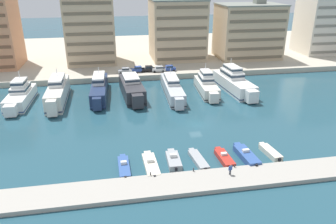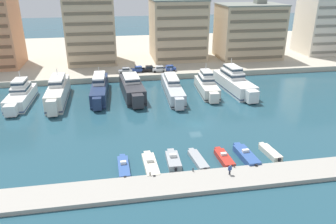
# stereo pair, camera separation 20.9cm
# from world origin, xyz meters

# --- Properties ---
(ground_plane) EXTENTS (400.00, 400.00, 0.00)m
(ground_plane) POSITION_xyz_m (0.00, 0.00, 0.00)
(ground_plane) COLOR #234C5B
(quay_promenade) EXTENTS (180.00, 70.00, 1.62)m
(quay_promenade) POSITION_xyz_m (0.00, 67.35, 0.81)
(quay_promenade) COLOR #BCB29E
(quay_promenade) RESTS_ON ground
(pier_dock) EXTENTS (120.00, 5.46, 0.70)m
(pier_dock) POSITION_xyz_m (0.00, -21.11, 0.35)
(pier_dock) COLOR #A8A399
(pier_dock) RESTS_ON ground
(yacht_white_far_left) EXTENTS (5.18, 17.56, 7.59)m
(yacht_white_far_left) POSITION_xyz_m (-39.23, 18.87, 2.04)
(yacht_white_far_left) COLOR white
(yacht_white_far_left) RESTS_ON ground
(yacht_ivory_left) EXTENTS (4.06, 21.39, 7.65)m
(yacht_ivory_left) POSITION_xyz_m (-30.42, 18.97, 2.44)
(yacht_ivory_left) COLOR silver
(yacht_ivory_left) RESTS_ON ground
(yacht_navy_mid_left) EXTENTS (4.34, 22.01, 7.05)m
(yacht_navy_mid_left) POSITION_xyz_m (-20.36, 21.19, 2.13)
(yacht_navy_mid_left) COLOR navy
(yacht_navy_mid_left) RESTS_ON ground
(yacht_charcoal_center_left) EXTENTS (6.02, 19.95, 6.88)m
(yacht_charcoal_center_left) POSITION_xyz_m (-12.06, 19.66, 2.13)
(yacht_charcoal_center_left) COLOR #333338
(yacht_charcoal_center_left) RESTS_ON ground
(yacht_silver_center) EXTENTS (4.49, 22.64, 6.52)m
(yacht_silver_center) POSITION_xyz_m (-1.66, 18.58, 1.92)
(yacht_silver_center) COLOR silver
(yacht_silver_center) RESTS_ON ground
(yacht_ivory_center_right) EXTENTS (4.88, 16.78, 7.63)m
(yacht_ivory_center_right) POSITION_xyz_m (7.60, 18.61, 2.10)
(yacht_ivory_center_right) COLOR silver
(yacht_ivory_center_right) RESTS_ON ground
(yacht_white_mid_right) EXTENTS (6.54, 21.50, 8.29)m
(yacht_white_mid_right) POSITION_xyz_m (15.46, 19.34, 2.38)
(yacht_white_mid_right) COLOR white
(yacht_white_mid_right) RESTS_ON ground
(motorboat_blue_far_left) EXTENTS (1.88, 7.31, 1.23)m
(motorboat_blue_far_left) POSITION_xyz_m (-15.96, -14.90, 0.39)
(motorboat_blue_far_left) COLOR #33569E
(motorboat_blue_far_left) RESTS_ON ground
(motorboat_cream_left) EXTENTS (2.32, 8.15, 1.29)m
(motorboat_cream_left) POSITION_xyz_m (-11.59, -15.06, 0.41)
(motorboat_cream_left) COLOR beige
(motorboat_cream_left) RESTS_ON ground
(motorboat_grey_mid_left) EXTENTS (2.29, 6.38, 1.62)m
(motorboat_grey_mid_left) POSITION_xyz_m (-7.70, -14.51, 0.55)
(motorboat_grey_mid_left) COLOR #9EA3A8
(motorboat_grey_mid_left) RESTS_ON ground
(motorboat_grey_center_left) EXTENTS (2.33, 7.16, 0.83)m
(motorboat_grey_center_left) POSITION_xyz_m (-3.52, -14.84, 0.38)
(motorboat_grey_center_left) COLOR #9EA3A8
(motorboat_grey_center_left) RESTS_ON ground
(motorboat_red_center) EXTENTS (2.05, 6.61, 1.31)m
(motorboat_red_center) POSITION_xyz_m (0.96, -15.17, 0.46)
(motorboat_red_center) COLOR red
(motorboat_red_center) RESTS_ON ground
(motorboat_blue_center_right) EXTENTS (2.55, 7.86, 1.57)m
(motorboat_blue_center_right) POSITION_xyz_m (4.88, -15.17, 0.57)
(motorboat_blue_center_right) COLOR #33569E
(motorboat_blue_center_right) RESTS_ON ground
(motorboat_cream_mid_right) EXTENTS (2.19, 6.15, 0.96)m
(motorboat_cream_mid_right) POSITION_xyz_m (9.52, -14.74, 0.48)
(motorboat_cream_mid_right) COLOR beige
(motorboat_cream_mid_right) RESTS_ON ground
(car_silver_far_left) EXTENTS (4.13, 1.98, 1.80)m
(car_silver_far_left) POSITION_xyz_m (-12.89, 35.56, 2.60)
(car_silver_far_left) COLOR #B7BCC1
(car_silver_far_left) RESTS_ON quay_promenade
(car_blue_left) EXTENTS (4.17, 2.06, 1.80)m
(car_blue_left) POSITION_xyz_m (-9.06, 36.38, 2.60)
(car_blue_left) COLOR #28428E
(car_blue_left) RESTS_ON quay_promenade
(car_black_mid_left) EXTENTS (4.19, 2.12, 1.80)m
(car_black_mid_left) POSITION_xyz_m (-5.71, 36.45, 2.60)
(car_black_mid_left) COLOR black
(car_black_mid_left) RESTS_ON quay_promenade
(car_silver_center_left) EXTENTS (4.14, 2.00, 1.80)m
(car_silver_center_left) POSITION_xyz_m (-2.67, 35.51, 2.60)
(car_silver_center_left) COLOR #B7BCC1
(car_silver_center_left) RESTS_ON quay_promenade
(car_blue_center) EXTENTS (4.16, 2.05, 1.80)m
(car_blue_center) POSITION_xyz_m (0.60, 35.82, 2.60)
(car_blue_center) COLOR #28428E
(car_blue_center) RESTS_ON quay_promenade
(apartment_block_left) EXTENTS (15.89, 14.86, 23.65)m
(apartment_block_left) POSITION_xyz_m (-22.88, 51.60, 12.51)
(apartment_block_left) COLOR #C6AD89
(apartment_block_left) RESTS_ON quay_promenade
(apartment_block_mid_left) EXTENTS (18.27, 17.47, 22.14)m
(apartment_block_mid_left) POSITION_xyz_m (6.45, 52.93, 11.74)
(apartment_block_mid_left) COLOR #C6AD89
(apartment_block_mid_left) RESTS_ON quay_promenade
(apartment_block_center_left) EXTENTS (21.75, 15.38, 20.45)m
(apartment_block_center_left) POSITION_xyz_m (31.43, 49.66, 10.89)
(apartment_block_center_left) COLOR #C6AD89
(apartment_block_center_left) RESTS_ON quay_promenade
(apartment_block_center) EXTENTS (17.79, 14.31, 27.25)m
(apartment_block_center) POSITION_xyz_m (62.54, 52.52, 14.31)
(apartment_block_center) COLOR silver
(apartment_block_center) RESTS_ON quay_promenade
(pedestrian_near_edge) EXTENTS (0.65, 0.31, 1.70)m
(pedestrian_near_edge) POSITION_xyz_m (0.05, -20.45, 1.71)
(pedestrian_near_edge) COLOR #282D3D
(pedestrian_near_edge) RESTS_ON pier_dock
(bollard_west) EXTENTS (0.20, 0.20, 0.61)m
(bollard_west) POSITION_xyz_m (-12.08, -18.63, 1.02)
(bollard_west) COLOR #2D2D33
(bollard_west) RESTS_ON pier_dock
(bollard_west_mid) EXTENTS (0.20, 0.20, 0.61)m
(bollard_west_mid) POSITION_xyz_m (-5.30, -18.63, 1.02)
(bollard_west_mid) COLOR #2D2D33
(bollard_west_mid) RESTS_ON pier_dock
(bollard_east_mid) EXTENTS (0.20, 0.20, 0.61)m
(bollard_east_mid) POSITION_xyz_m (1.49, -18.63, 1.02)
(bollard_east_mid) COLOR #2D2D33
(bollard_east_mid) RESTS_ON pier_dock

